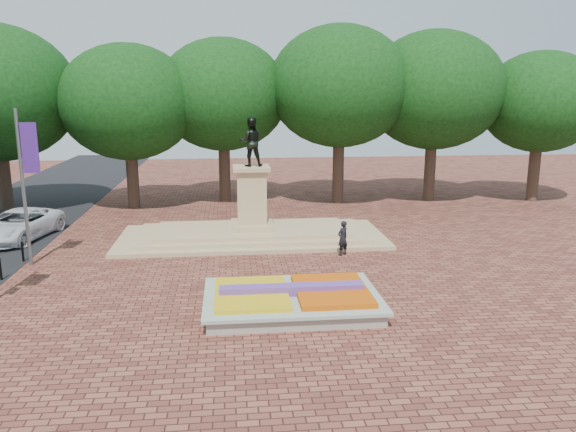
# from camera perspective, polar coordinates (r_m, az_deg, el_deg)

# --- Properties ---
(ground) EXTENTS (90.00, 90.00, 0.00)m
(ground) POSITION_cam_1_polar(r_m,az_deg,el_deg) (22.39, -2.77, -7.59)
(ground) COLOR brown
(ground) RESTS_ON ground
(flower_bed) EXTENTS (6.30, 4.30, 0.91)m
(flower_bed) POSITION_cam_1_polar(r_m,az_deg,el_deg) (20.47, 0.45, -8.42)
(flower_bed) COLOR gray
(flower_bed) RESTS_ON ground
(monument) EXTENTS (14.00, 6.00, 6.40)m
(monument) POSITION_cam_1_polar(r_m,az_deg,el_deg) (29.81, -3.68, -0.69)
(monument) COLOR tan
(monument) RESTS_ON ground
(tree_row_back) EXTENTS (44.80, 8.80, 10.43)m
(tree_row_back) POSITION_cam_1_polar(r_m,az_deg,el_deg) (39.16, -0.96, 11.06)
(tree_row_back) COLOR #3D2D21
(tree_row_back) RESTS_ON ground
(van) EXTENTS (3.77, 6.08, 1.57)m
(van) POSITION_cam_1_polar(r_m,az_deg,el_deg) (32.94, -25.70, -0.83)
(van) COLOR silver
(van) RESTS_ON ground
(pedestrian) EXTENTS (0.74, 0.69, 1.69)m
(pedestrian) POSITION_cam_1_polar(r_m,az_deg,el_deg) (26.93, 5.58, -2.26)
(pedestrian) COLOR black
(pedestrian) RESTS_ON ground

